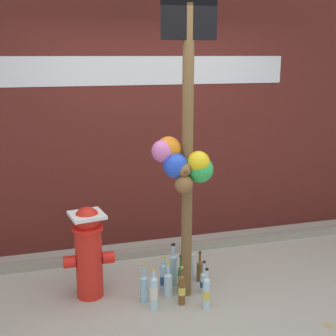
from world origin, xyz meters
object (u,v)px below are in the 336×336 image
(bottle_5, at_px, (168,282))
(bottle_9, at_px, (154,292))
(bottle_7, at_px, (144,287))
(fire_hydrant, at_px, (89,250))
(bottle_2, at_px, (200,270))
(bottle_3, at_px, (189,265))
(bottle_8, at_px, (182,289))
(bottle_0, at_px, (173,269))
(memorial_post, at_px, (185,142))
(bottle_6, at_px, (181,277))
(bottle_10, at_px, (206,292))
(bottle_1, at_px, (204,282))
(bottle_4, at_px, (164,277))

(bottle_5, xyz_separation_m, bottle_9, (-0.17, -0.17, 0.02))
(bottle_5, xyz_separation_m, bottle_7, (-0.23, -0.02, 0.01))
(fire_hydrant, relative_size, bottle_2, 2.78)
(bottle_3, height_order, bottle_8, bottle_3)
(bottle_2, distance_m, bottle_9, 0.65)
(fire_hydrant, relative_size, bottle_0, 1.98)
(memorial_post, height_order, bottle_6, memorial_post)
(bottle_7, bearing_deg, bottle_10, -27.07)
(bottle_7, xyz_separation_m, bottle_9, (0.05, -0.14, 0.02))
(bottle_2, relative_size, bottle_9, 0.81)
(bottle_9, xyz_separation_m, bottle_10, (0.44, -0.11, -0.01))
(bottle_0, bearing_deg, bottle_7, -149.93)
(bottle_0, xyz_separation_m, bottle_8, (-0.02, -0.33, -0.03))
(bottle_8, bearing_deg, bottle_5, 114.81)
(bottle_0, relative_size, bottle_10, 1.16)
(bottle_6, height_order, bottle_7, bottle_7)
(bottle_1, bearing_deg, bottle_6, 148.79)
(bottle_2, distance_m, bottle_4, 0.40)
(bottle_6, bearing_deg, bottle_10, -71.98)
(bottle_4, relative_size, bottle_10, 0.95)
(fire_hydrant, height_order, bottle_3, fire_hydrant)
(bottle_3, relative_size, bottle_7, 1.08)
(bottle_9, bearing_deg, bottle_6, 37.22)
(bottle_1, bearing_deg, bottle_7, 179.25)
(bottle_0, distance_m, bottle_6, 0.11)
(bottle_4, bearing_deg, bottle_9, -121.47)
(fire_hydrant, xyz_separation_m, bottle_7, (0.45, -0.23, -0.30))
(bottle_8, bearing_deg, bottle_4, 110.07)
(bottle_4, height_order, bottle_5, bottle_4)
(bottle_1, height_order, bottle_8, bottle_8)
(memorial_post, xyz_separation_m, bottle_0, (-0.04, 0.20, -1.25))
(bottle_0, bearing_deg, bottle_6, -57.77)
(fire_hydrant, distance_m, bottle_2, 1.10)
(bottle_7, bearing_deg, bottle_2, 19.71)
(bottle_4, bearing_deg, fire_hydrant, 170.31)
(memorial_post, bearing_deg, bottle_2, 43.47)
(memorial_post, distance_m, bottle_1, 1.33)
(bottle_3, xyz_separation_m, bottle_4, (-0.30, -0.15, -0.02))
(bottle_0, height_order, bottle_1, bottle_0)
(bottle_4, distance_m, bottle_5, 0.09)
(bottle_4, distance_m, bottle_10, 0.46)
(bottle_5, height_order, bottle_7, bottle_7)
(memorial_post, height_order, bottle_8, memorial_post)
(fire_hydrant, bearing_deg, bottle_7, -26.76)
(bottle_1, bearing_deg, bottle_10, -105.22)
(bottle_3, bearing_deg, memorial_post, -118.16)
(bottle_3, bearing_deg, fire_hydrant, -177.65)
(fire_hydrant, xyz_separation_m, bottle_3, (0.96, 0.04, -0.28))
(bottle_5, bearing_deg, bottle_6, 27.70)
(bottle_10, bearing_deg, bottle_4, 127.52)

